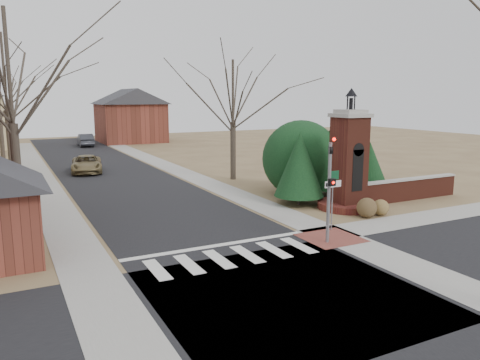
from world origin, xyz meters
TOP-DOWN VIEW (x-y plane):
  - ground at (0.00, 0.00)m, footprint 120.00×120.00m
  - main_street at (0.00, 22.00)m, footprint 8.00×70.00m
  - cross_street at (0.00, -3.00)m, footprint 120.00×8.00m
  - crosswalk_zone at (0.00, 0.80)m, footprint 8.00×2.20m
  - stop_bar at (0.00, 2.30)m, footprint 8.00×0.35m
  - sidewalk_right_main at (5.20, 22.00)m, footprint 2.00×60.00m
  - sidewalk_left at (-5.20, 22.00)m, footprint 2.00×60.00m
  - curb_apron at (4.80, 1.00)m, footprint 2.40×2.40m
  - traffic_signal_pole at (4.30, 0.57)m, footprint 0.28×0.41m
  - sign_post at (5.59, 1.99)m, footprint 0.90×0.07m
  - brick_gate_monument at (9.00, 4.99)m, footprint 3.20×3.20m
  - brick_garden_wall at (13.50, 5.00)m, footprint 7.50×0.50m
  - house_distant_right at (7.99, 47.99)m, footprint 8.80×8.80m
  - evergreen_near at (7.20, 7.00)m, footprint 2.80×2.80m
  - evergreen_mid at (10.50, 8.20)m, footprint 3.40×3.40m
  - evergreen_far at (12.50, 7.20)m, footprint 2.40×2.40m
  - evergreen_mass at (9.00, 9.50)m, footprint 4.80×4.80m
  - bare_tree_0 at (-7.00, 9.00)m, footprint 8.05×8.05m
  - bare_tree_1 at (-7.00, 22.00)m, footprint 8.40×8.40m
  - bare_tree_3 at (7.50, 16.00)m, footprint 7.00×7.00m
  - pickup_truck at (-1.60, 24.08)m, footprint 3.03×5.21m
  - distant_car at (1.60, 44.78)m, footprint 1.78×4.67m
  - dry_shrub_left at (8.60, 3.00)m, footprint 1.02×1.02m
  - dry_shrub_right at (9.53, 3.00)m, footprint 0.84×0.84m

SIDE VIEW (x-z plane):
  - ground at x=0.00m, z-range 0.00..0.00m
  - main_street at x=0.00m, z-range 0.00..0.01m
  - cross_street at x=0.00m, z-range 0.00..0.01m
  - crosswalk_zone at x=0.00m, z-range 0.00..0.02m
  - stop_bar at x=0.00m, z-range 0.00..0.02m
  - sidewalk_right_main at x=5.20m, z-range 0.00..0.02m
  - sidewalk_left at x=-5.20m, z-range 0.00..0.02m
  - curb_apron at x=4.80m, z-range 0.00..0.02m
  - dry_shrub_right at x=9.53m, z-range 0.00..0.84m
  - dry_shrub_left at x=8.60m, z-range 0.00..1.02m
  - brick_garden_wall at x=13.50m, z-range 0.01..1.31m
  - pickup_truck at x=-1.60m, z-range 0.00..1.36m
  - distant_car at x=1.60m, z-range 0.00..1.52m
  - evergreen_far at x=12.50m, z-range 0.25..3.55m
  - sign_post at x=5.59m, z-range 0.57..3.32m
  - brick_gate_monument at x=9.00m, z-range -1.07..5.40m
  - evergreen_near at x=7.20m, z-range 0.25..4.35m
  - evergreen_mass at x=9.00m, z-range 0.00..4.80m
  - traffic_signal_pole at x=4.30m, z-range 0.34..4.84m
  - evergreen_mid at x=10.50m, z-range 0.25..4.95m
  - house_distant_right at x=7.99m, z-range 0.00..7.30m
  - bare_tree_3 at x=7.50m, z-range 1.84..11.54m
  - bare_tree_0 at x=-7.00m, z-range 2.12..13.27m
  - bare_tree_1 at x=-7.00m, z-range 2.21..13.85m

